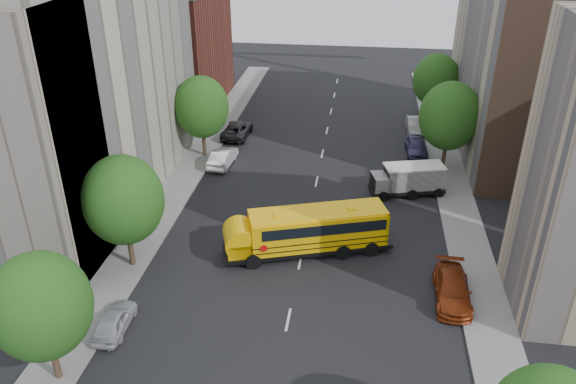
% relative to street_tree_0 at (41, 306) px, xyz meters
% --- Properties ---
extents(ground, '(120.00, 120.00, 0.00)m').
position_rel_street_tree_0_xyz_m(ground, '(11.00, 14.00, -4.64)').
color(ground, black).
rests_on(ground, ground).
extents(sidewalk_left, '(3.00, 80.00, 0.12)m').
position_rel_street_tree_0_xyz_m(sidewalk_left, '(-0.50, 19.00, -4.58)').
color(sidewalk_left, slate).
rests_on(sidewalk_left, ground).
extents(sidewalk_right, '(3.00, 80.00, 0.12)m').
position_rel_street_tree_0_xyz_m(sidewalk_right, '(22.50, 19.00, -4.58)').
color(sidewalk_right, slate).
rests_on(sidewalk_right, ground).
extents(lane_markings, '(0.15, 64.00, 0.01)m').
position_rel_street_tree_0_xyz_m(lane_markings, '(11.00, 24.00, -4.64)').
color(lane_markings, silver).
rests_on(lane_markings, ground).
extents(building_left_cream, '(10.00, 26.00, 20.00)m').
position_rel_street_tree_0_xyz_m(building_left_cream, '(-7.00, 20.00, 5.36)').
color(building_left_cream, '#BCB197').
rests_on(building_left_cream, ground).
extents(building_left_redbrick, '(10.00, 15.00, 13.00)m').
position_rel_street_tree_0_xyz_m(building_left_redbrick, '(-7.00, 42.00, 1.86)').
color(building_left_redbrick, maroon).
rests_on(building_left_redbrick, ground).
extents(building_left_near, '(10.00, 7.00, 17.00)m').
position_rel_street_tree_0_xyz_m(building_left_near, '(-7.00, 9.50, 3.86)').
color(building_left_near, tan).
rests_on(building_left_near, ground).
extents(building_right_far, '(10.00, 22.00, 18.00)m').
position_rel_street_tree_0_xyz_m(building_right_far, '(29.00, 34.00, 4.36)').
color(building_right_far, tan).
rests_on(building_right_far, ground).
extents(building_right_sidewall, '(10.10, 0.30, 18.00)m').
position_rel_street_tree_0_xyz_m(building_right_sidewall, '(29.00, 23.00, 4.36)').
color(building_right_sidewall, brown).
rests_on(building_right_sidewall, ground).
extents(street_tree_0, '(4.80, 4.80, 7.41)m').
position_rel_street_tree_0_xyz_m(street_tree_0, '(0.00, 0.00, 0.00)').
color(street_tree_0, '#38281C').
rests_on(street_tree_0, ground).
extents(street_tree_1, '(5.12, 5.12, 7.90)m').
position_rel_street_tree_0_xyz_m(street_tree_1, '(0.00, 10.00, 0.31)').
color(street_tree_1, '#38281C').
rests_on(street_tree_1, ground).
extents(street_tree_2, '(4.99, 4.99, 7.71)m').
position_rel_street_tree_0_xyz_m(street_tree_2, '(0.00, 28.00, 0.19)').
color(street_tree_2, '#38281C').
rests_on(street_tree_2, ground).
extents(street_tree_4, '(5.25, 5.25, 8.10)m').
position_rel_street_tree_0_xyz_m(street_tree_4, '(22.00, 28.00, 0.43)').
color(street_tree_4, '#38281C').
rests_on(street_tree_4, ground).
extents(street_tree_5, '(4.86, 4.86, 7.51)m').
position_rel_street_tree_0_xyz_m(street_tree_5, '(22.00, 40.00, 0.06)').
color(street_tree_5, '#38281C').
rests_on(street_tree_5, ground).
extents(school_bus, '(11.74, 6.12, 3.25)m').
position_rel_street_tree_0_xyz_m(school_bus, '(11.24, 13.13, -2.83)').
color(school_bus, black).
rests_on(school_bus, ground).
extents(safari_truck, '(6.32, 3.55, 2.56)m').
position_rel_street_tree_0_xyz_m(safari_truck, '(18.58, 22.78, -3.29)').
color(safari_truck, black).
rests_on(safari_truck, ground).
extents(parked_car_0, '(1.66, 3.88, 1.31)m').
position_rel_street_tree_0_xyz_m(parked_car_0, '(1.40, 3.84, -3.99)').
color(parked_car_0, silver).
rests_on(parked_car_0, ground).
extents(parked_car_1, '(1.96, 4.73, 1.52)m').
position_rel_street_tree_0_xyz_m(parked_car_1, '(2.20, 26.23, -3.88)').
color(parked_car_1, silver).
rests_on(parked_car_1, ground).
extents(parked_car_2, '(2.59, 5.36, 1.47)m').
position_rel_street_tree_0_xyz_m(parked_car_2, '(1.99, 33.17, -3.90)').
color(parked_car_2, black).
rests_on(parked_car_2, ground).
extents(parked_car_3, '(2.21, 5.19, 1.49)m').
position_rel_street_tree_0_xyz_m(parked_car_3, '(20.60, 9.24, -3.90)').
color(parked_car_3, maroon).
rests_on(parked_car_3, ground).
extents(parked_car_4, '(2.00, 4.57, 1.53)m').
position_rel_street_tree_0_xyz_m(parked_car_4, '(19.80, 31.15, -3.87)').
color(parked_car_4, '#36335A').
rests_on(parked_car_4, ground).
extents(parked_car_5, '(1.64, 4.20, 1.36)m').
position_rel_street_tree_0_xyz_m(parked_car_5, '(20.00, 37.11, -3.96)').
color(parked_car_5, gray).
rests_on(parked_car_5, ground).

